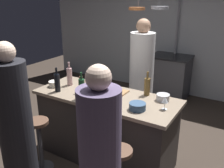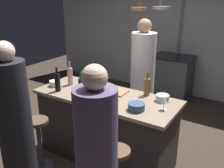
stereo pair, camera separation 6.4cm
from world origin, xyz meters
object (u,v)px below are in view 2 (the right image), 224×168
object	(u,v)px
wine_bottle_amber	(147,87)
wine_glass_near_right_guest	(95,81)
stove_range	(172,77)
mixing_bowl_blue	(136,107)
mixing_bowl_steel	(163,98)
guest_left	(15,127)
wine_glass_near_left_guest	(164,101)
bar_stool_left	(40,142)
cutting_board	(114,91)
guest_right	(97,167)
wine_bottle_rose	(70,76)
chef	(142,81)
wine_bottle_dark	(57,82)
wine_bottle_green	(81,88)
mixing_bowl_ceramic	(55,83)
pepper_mill	(81,84)
potted_plant	(67,89)

from	to	relation	value
wine_bottle_amber	wine_glass_near_right_guest	size ratio (longest dim) A/B	2.04
stove_range	mixing_bowl_blue	xyz separation A→B (m)	(0.51, -2.61, 0.49)
stove_range	mixing_bowl_steel	distance (m)	2.38
guest_left	stove_range	bearing A→B (deg)	81.94
stove_range	wine_glass_near_left_guest	size ratio (longest dim) A/B	6.10
bar_stool_left	wine_glass_near_left_guest	xyz separation A→B (m)	(1.31, 0.61, 0.63)
stove_range	cutting_board	distance (m)	2.35
guest_right	wine_bottle_rose	size ratio (longest dim) A/B	5.03
chef	wine_bottle_dark	xyz separation A→B (m)	(-0.62, -1.19, 0.21)
wine_bottle_rose	mixing_bowl_blue	xyz separation A→B (m)	(1.12, -0.22, -0.09)
wine_glass_near_left_guest	guest_right	bearing A→B (deg)	-99.95
wine_bottle_green	mixing_bowl_ceramic	bearing A→B (deg)	167.87
guest_right	wine_glass_near_left_guest	distance (m)	1.04
guest_left	pepper_mill	world-z (taller)	guest_left
guest_right	mixing_bowl_ceramic	bearing A→B (deg)	146.21
potted_plant	bar_stool_left	bearing A→B (deg)	-57.11
wine_bottle_amber	wine_bottle_green	size ratio (longest dim) A/B	0.92
cutting_board	wine_bottle_rose	xyz separation A→B (m)	(-0.65, -0.09, 0.12)
wine_bottle_dark	mixing_bowl_ceramic	bearing A→B (deg)	146.42
pepper_mill	wine_glass_near_right_guest	xyz separation A→B (m)	(0.07, 0.19, 0.00)
guest_left	pepper_mill	xyz separation A→B (m)	(0.17, 0.88, 0.23)
guest_left	cutting_board	distance (m)	1.23
stove_range	guest_right	size ratio (longest dim) A/B	0.55
cutting_board	mixing_bowl_steel	bearing A→B (deg)	5.92
bar_stool_left	guest_left	bearing A→B (deg)	-78.01
bar_stool_left	guest_left	xyz separation A→B (m)	(0.07, -0.34, 0.40)
chef	cutting_board	size ratio (longest dim) A/B	5.45
wine_bottle_amber	potted_plant	bearing A→B (deg)	159.03
mixing_bowl_blue	mixing_bowl_ceramic	distance (m)	1.27
cutting_board	potted_plant	bearing A→B (deg)	151.40
wine_glass_near_right_guest	mixing_bowl_steel	bearing A→B (deg)	6.23
mixing_bowl_blue	mixing_bowl_ceramic	world-z (taller)	mixing_bowl_blue
stove_range	mixing_bowl_steel	world-z (taller)	mixing_bowl_steel
guest_right	potted_plant	size ratio (longest dim) A/B	3.10
wine_glass_near_left_guest	mixing_bowl_steel	world-z (taller)	wine_glass_near_left_guest
guest_left	wine_bottle_amber	size ratio (longest dim) A/B	5.60
chef	wine_bottle_dark	world-z (taller)	chef
cutting_board	wine_bottle_rose	size ratio (longest dim) A/B	1.00
wine_bottle_dark	guest_left	bearing A→B (deg)	-81.79
cutting_board	wine_glass_near_right_guest	distance (m)	0.29
wine_glass_near_right_guest	mixing_bowl_steel	xyz separation A→B (m)	(0.89, 0.10, -0.07)
bar_stool_left	wine_glass_near_right_guest	world-z (taller)	wine_glass_near_right_guest
guest_left	potted_plant	distance (m)	2.38
chef	pepper_mill	xyz separation A→B (m)	(-0.34, -1.06, 0.20)
chef	mixing_bowl_ceramic	size ratio (longest dim) A/B	12.16
cutting_board	mixing_bowl_ceramic	size ratio (longest dim) A/B	2.23
guest_left	wine_bottle_dark	size ratio (longest dim) A/B	5.33
chef	pepper_mill	size ratio (longest dim) A/B	8.30
cutting_board	mixing_bowl_steel	xyz separation A→B (m)	(0.62, 0.06, 0.03)
cutting_board	pepper_mill	distance (m)	0.43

